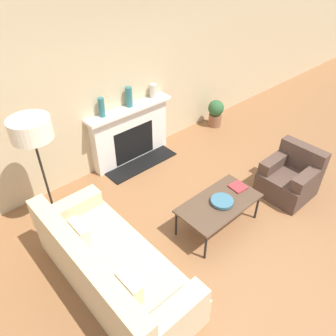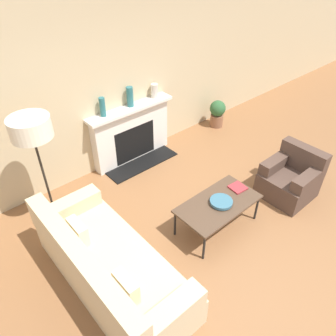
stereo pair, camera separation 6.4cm
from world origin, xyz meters
TOP-DOWN VIEW (x-y plane):
  - ground_plane at (0.00, 0.00)m, footprint 18.00×18.00m
  - wall_back at (0.00, 2.67)m, footprint 18.00×0.06m
  - fireplace at (0.18, 2.52)m, footprint 1.60×0.59m
  - couch at (-1.58, 0.58)m, footprint 0.91×2.16m
  - armchair_near at (1.43, 0.12)m, footprint 0.74×0.72m
  - coffee_table at (0.05, 0.38)m, footprint 1.15×0.62m
  - bowl at (0.07, 0.35)m, footprint 0.31×0.31m
  - book at (0.48, 0.41)m, footprint 0.23×0.23m
  - floor_lamp at (-1.60, 1.95)m, footprint 0.49×0.49m
  - mantel_vase_left at (-0.31, 2.54)m, footprint 0.09×0.09m
  - mantel_vase_center_left at (0.21, 2.54)m, footprint 0.11×0.11m
  - mantel_vase_center_right at (0.72, 2.54)m, footprint 0.12×0.12m
  - potted_plant at (2.19, 2.32)m, footprint 0.33×0.33m

SIDE VIEW (x-z plane):
  - ground_plane at x=0.00m, z-range 0.00..0.00m
  - armchair_near at x=1.43m, z-range -0.09..0.69m
  - couch at x=-1.58m, z-range -0.12..0.72m
  - potted_plant at x=2.19m, z-range 0.03..0.59m
  - coffee_table at x=0.05m, z-range 0.19..0.64m
  - book at x=0.48m, z-range 0.45..0.47m
  - bowl at x=0.07m, z-range 0.45..0.51m
  - fireplace at x=0.18m, z-range -0.01..1.00m
  - mantel_vase_center_right at x=0.72m, z-range 1.01..1.26m
  - mantel_vase_left at x=-0.31m, z-range 1.01..1.33m
  - mantel_vase_center_left at x=0.21m, z-range 1.01..1.35m
  - wall_back at x=0.00m, z-range 0.00..2.90m
  - floor_lamp at x=-1.60m, z-range 0.63..2.31m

